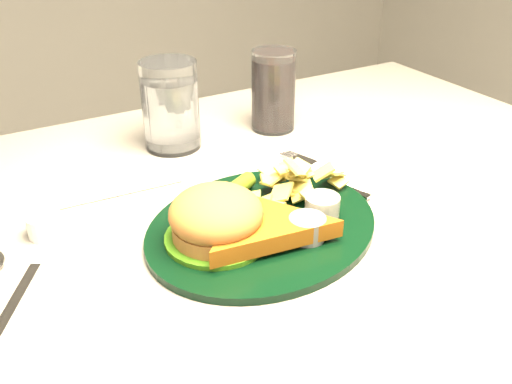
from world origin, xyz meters
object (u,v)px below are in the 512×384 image
dinner_plate (263,206)px  cola_glass (273,91)px  water_glass (171,105)px  fork_napkin (329,180)px

dinner_plate → cola_glass: 0.31m
dinner_plate → water_glass: bearing=71.6°
cola_glass → fork_napkin: cola_glass is taller
cola_glass → water_glass: bearing=175.1°
water_glass → fork_napkin: water_glass is taller
dinner_plate → water_glass: size_ratio=2.21×
dinner_plate → fork_napkin: bearing=3.5°
dinner_plate → cola_glass: size_ratio=2.28×
water_glass → fork_napkin: bearing=-58.2°
water_glass → cola_glass: bearing=-4.9°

